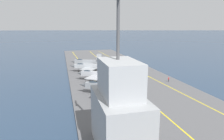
# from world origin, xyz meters

# --- Properties ---
(ground_plane) EXTENTS (2000.00, 2000.00, 0.00)m
(ground_plane) POSITION_xyz_m (0.00, 0.00, 0.00)
(ground_plane) COLOR navy
(carrier_deck) EXTENTS (176.01, 40.09, 0.40)m
(carrier_deck) POSITION_xyz_m (0.00, 0.00, 0.20)
(carrier_deck) COLOR #565659
(carrier_deck) RESTS_ON ground
(deck_stripe_foul_line) EXTENTS (158.21, 8.73, 0.01)m
(deck_stripe_foul_line) POSITION_xyz_m (0.00, -11.02, 0.40)
(deck_stripe_foul_line) COLOR yellow
(deck_stripe_foul_line) RESTS_ON carrier_deck
(deck_stripe_centerline) EXTENTS (158.41, 0.36, 0.01)m
(deck_stripe_centerline) POSITION_xyz_m (0.00, 0.00, 0.40)
(deck_stripe_centerline) COLOR yellow
(deck_stripe_centerline) RESTS_ON carrier_deck
(deck_stripe_edge_line) EXTENTS (158.31, 6.37, 0.01)m
(deck_stripe_edge_line) POSITION_xyz_m (0.00, 11.02, 0.40)
(deck_stripe_edge_line) COLOR yellow
(deck_stripe_edge_line) RESTS_ON carrier_deck
(parked_jet_nearest) EXTENTS (13.07, 16.51, 6.66)m
(parked_jet_nearest) POSITION_xyz_m (-25.93, 9.72, 2.95)
(parked_jet_nearest) COLOR gray
(parked_jet_nearest) RESTS_ON carrier_deck
(parked_jet_second) EXTENTS (13.75, 15.38, 6.65)m
(parked_jet_second) POSITION_xyz_m (-10.02, 9.80, 3.02)
(parked_jet_second) COLOR #A8AAAF
(parked_jet_second) RESTS_ON carrier_deck
(parked_jet_third) EXTENTS (12.66, 17.15, 6.71)m
(parked_jet_third) POSITION_xyz_m (5.12, 10.46, 3.00)
(parked_jet_third) COLOR #9EA3A8
(parked_jet_third) RESTS_ON carrier_deck
(parked_jet_fourth) EXTENTS (12.15, 17.29, 6.39)m
(parked_jet_fourth) POSITION_xyz_m (18.26, 9.56, 2.79)
(parked_jet_fourth) COLOR gray
(parked_jet_fourth) RESTS_ON carrier_deck
(crew_red_vest) EXTENTS (0.43, 0.46, 1.80)m
(crew_red_vest) POSITION_xyz_m (-18.20, -15.28, 1.39)
(crew_red_vest) COLOR #232328
(crew_red_vest) RESTS_ON carrier_deck
(crew_white_vest) EXTENTS (0.44, 0.37, 1.75)m
(crew_white_vest) POSITION_xyz_m (-32.62, 0.60, 1.36)
(crew_white_vest) COLOR #4C473D
(crew_white_vest) RESTS_ON carrier_deck
(crew_green_vest) EXTENTS (0.45, 0.45, 1.71)m
(crew_green_vest) POSITION_xyz_m (-15.42, 1.18, 1.34)
(crew_green_vest) COLOR #383328
(crew_green_vest) RESTS_ON carrier_deck
(crew_blue_vest) EXTENTS (0.46, 0.42, 1.75)m
(crew_blue_vest) POSITION_xyz_m (-8.60, -7.53, 1.36)
(crew_blue_vest) COLOR #4C473D
(crew_blue_vest) RESTS_ON carrier_deck
(crew_purple_vest) EXTENTS (0.42, 0.32, 1.75)m
(crew_purple_vest) POSITION_xyz_m (6.91, -0.07, 1.36)
(crew_purple_vest) COLOR #232328
(crew_purple_vest) RESTS_ON carrier_deck
(island_tower) EXTENTS (13.18, 7.20, 24.41)m
(island_tower) POSITION_xyz_m (-53.09, 13.80, 6.80)
(island_tower) COLOR #999B9E
(island_tower) RESTS_ON carrier_deck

